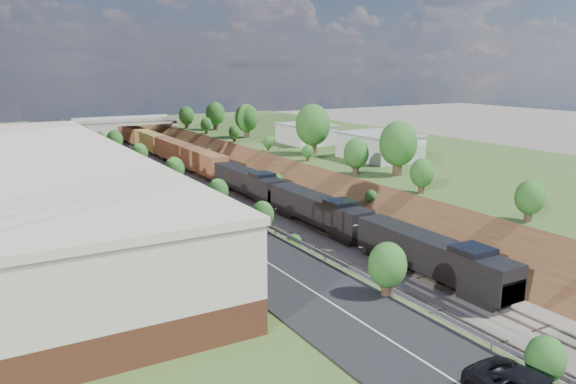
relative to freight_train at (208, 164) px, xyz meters
name	(u,v)px	position (x,y,z in m)	size (l,w,h in m)	color
platform_right	(391,162)	(30.40, -14.36, -0.15)	(44.00, 180.00, 5.00)	#445F27
embankment_left	(160,204)	(-13.60, -14.36, -2.65)	(7.07, 180.00, 7.07)	brown
embankment_right	(288,188)	(8.40, -14.36, -2.65)	(7.07, 180.00, 7.07)	brown
rail_left_track	(213,197)	(-5.20, -14.36, -2.56)	(1.58, 180.00, 0.18)	gray
rail_right_track	(243,193)	(0.00, -14.36, -2.56)	(1.58, 180.00, 0.18)	gray
road	(127,173)	(-18.10, -14.36, 2.40)	(8.00, 180.00, 0.10)	black
guardrail	(155,168)	(-14.00, -14.56, 2.90)	(0.10, 171.00, 0.70)	#99999E
commercial_building	(53,188)	(-30.60, -36.36, 5.86)	(14.30, 62.30, 7.00)	brown
overpass	(126,127)	(-2.60, 47.64, 2.27)	(24.50, 8.30, 7.40)	gray
white_building_near	(379,147)	(20.90, -22.36, 4.35)	(9.00, 12.00, 4.00)	silver
white_building_far	(306,134)	(20.40, -0.36, 4.15)	(8.00, 10.00, 3.60)	silver
tree_right_large	(398,144)	(14.40, -34.36, 6.74)	(5.25, 5.25, 7.61)	#473323
tree_left_crest	(292,224)	(-14.40, -54.36, 4.39)	(2.45, 2.45, 3.55)	#473323
freight_train	(208,164)	(0.00, 0.00, 0.00)	(3.16, 127.23, 4.70)	black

